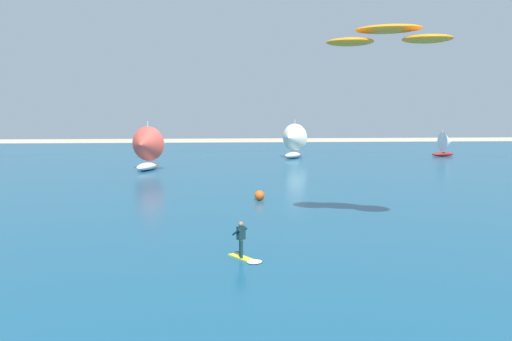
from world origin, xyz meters
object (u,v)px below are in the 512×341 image
at_px(kite, 388,36).
at_px(sailboat_mid_right, 145,148).
at_px(sailboat_near_shore, 292,141).
at_px(sailboat_leading, 446,144).
at_px(marker_buoy, 259,195).
at_px(kitesurfer, 244,246).

xyz_separation_m(kite, sailboat_mid_right, (-17.32, 27.32, -8.12)).
bearing_deg(kite, sailboat_near_shore, 89.52).
relative_size(sailboat_leading, sailboat_near_shore, 0.73).
xyz_separation_m(sailboat_leading, marker_buoy, (-28.59, -31.91, -1.38)).
xyz_separation_m(kitesurfer, marker_buoy, (1.74, 14.22, -0.24)).
bearing_deg(marker_buoy, kitesurfer, -96.97).
distance_m(kitesurfer, kite, 13.75).
height_order(kite, marker_buoy, kite).
bearing_deg(marker_buoy, kite, -55.56).
bearing_deg(kite, sailboat_leading, 61.40).
relative_size(sailboat_leading, marker_buoy, 5.20).
bearing_deg(sailboat_mid_right, kitesurfer, -73.92).
height_order(kitesurfer, kite, kite).
distance_m(sailboat_leading, sailboat_near_shore, 22.08).
xyz_separation_m(kite, sailboat_leading, (22.35, 41.00, -8.82)).
bearing_deg(sailboat_leading, kite, -118.60).
relative_size(sailboat_near_shore, marker_buoy, 7.08).
bearing_deg(kitesurfer, sailboat_leading, 56.68).
xyz_separation_m(sailboat_mid_right, sailboat_near_shore, (17.65, 12.19, -0.06)).
relative_size(kite, sailboat_leading, 1.82).
bearing_deg(sailboat_leading, marker_buoy, -131.86).
relative_size(kitesurfer, sailboat_near_shore, 0.37).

